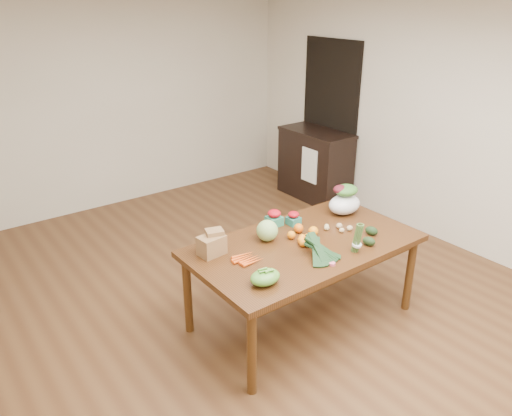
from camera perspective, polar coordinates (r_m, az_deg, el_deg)
floor at (r=4.72m, az=-0.46°, el=-10.50°), size 6.00×6.00×0.00m
room_walls at (r=4.13m, az=-0.52°, el=5.25°), size 5.02×6.02×2.70m
dining_table at (r=4.30m, az=5.35°, el=-8.42°), size 1.89×1.05×0.75m
doorway_dark at (r=6.94m, az=8.38°, el=9.98°), size 0.02×1.00×2.10m
cabinet at (r=6.90m, az=6.77°, el=4.97°), size 0.52×1.02×0.94m
dish_towel at (r=6.59m, az=6.11°, el=4.85°), size 0.02×0.28×0.45m
paper_bag at (r=3.90m, az=-5.11°, el=-4.06°), size 0.27×0.22×0.19m
cabbage at (r=4.10m, az=1.29°, el=-2.59°), size 0.18×0.18×0.18m
strawberry_basket_a at (r=4.38m, az=2.10°, el=-1.28°), size 0.12×0.12×0.11m
strawberry_basket_b at (r=4.41m, az=4.30°, el=-1.30°), size 0.10×0.10×0.10m
orange_a at (r=4.16m, az=4.06°, el=-3.10°), size 0.07×0.07×0.07m
orange_b at (r=4.26m, az=4.89°, el=-2.31°), size 0.08×0.08×0.08m
orange_c at (r=4.22m, az=6.57°, el=-2.64°), size 0.08×0.08×0.08m
mandarin_cluster at (r=4.08m, az=6.10°, el=-3.46°), size 0.18×0.18×0.10m
carrots at (r=3.83m, az=-1.07°, el=-5.82°), size 0.22×0.19×0.03m
snap_pea_bag at (r=3.53m, az=1.05°, el=-7.91°), size 0.23×0.17×0.10m
kale_bunch at (r=3.84m, az=7.70°, el=-4.84°), size 0.32×0.40×0.16m
asparagus_bundle at (r=3.98m, az=11.52°, el=-3.37°), size 0.08×0.12×0.26m
potato_a at (r=4.34m, az=8.08°, el=-2.28°), size 0.05×0.04×0.04m
potato_b at (r=4.32m, az=9.78°, el=-2.52°), size 0.05×0.04×0.04m
potato_c at (r=4.39m, az=9.49°, el=-2.02°), size 0.06×0.05×0.05m
potato_d at (r=4.38m, az=8.06°, el=-2.05°), size 0.04×0.04×0.04m
potato_e at (r=4.37m, az=10.65°, el=-2.27°), size 0.06×0.05×0.05m
avocado_a at (r=4.14m, az=12.78°, el=-3.73°), size 0.10×0.12×0.07m
avocado_b at (r=4.32m, az=13.06°, el=-2.55°), size 0.10×0.13×0.07m
salad_bag at (r=4.66m, az=10.10°, el=0.82°), size 0.32×0.24×0.25m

